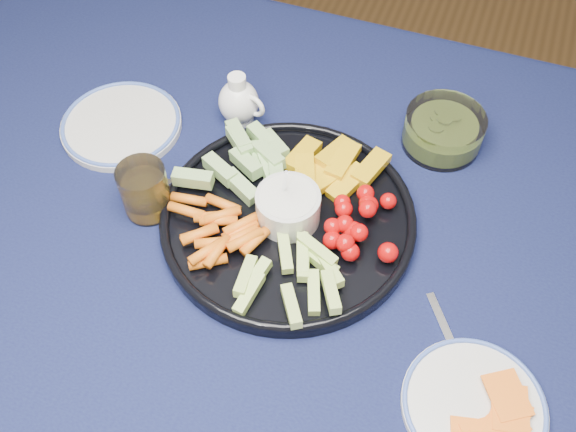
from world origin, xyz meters
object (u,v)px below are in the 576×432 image
(pickle_bowl, at_px, (443,132))
(juice_tumbler, at_px, (145,193))
(side_plate_extra, at_px, (121,124))
(dining_table, at_px, (322,264))
(crudite_platter, at_px, (287,214))
(creamer_pitcher, at_px, (239,102))
(cheese_plate, at_px, (475,405))

(pickle_bowl, bearing_deg, juice_tumbler, -143.47)
(side_plate_extra, bearing_deg, pickle_bowl, 16.51)
(dining_table, xyz_separation_m, crudite_platter, (-0.06, -0.00, 0.11))
(dining_table, xyz_separation_m, creamer_pitcher, (-0.22, 0.18, 0.13))
(crudite_platter, height_order, cheese_plate, crudite_platter)
(juice_tumbler, height_order, side_plate_extra, juice_tumbler)
(dining_table, height_order, crudite_platter, crudite_platter)
(creamer_pitcher, height_order, side_plate_extra, creamer_pitcher)
(cheese_plate, bearing_deg, pickle_bowl, 107.51)
(crudite_platter, bearing_deg, cheese_plate, -30.34)
(pickle_bowl, height_order, cheese_plate, pickle_bowl)
(creamer_pitcher, relative_size, pickle_bowl, 0.73)
(creamer_pitcher, distance_m, cheese_plate, 0.62)
(pickle_bowl, bearing_deg, dining_table, -116.99)
(dining_table, distance_m, side_plate_extra, 0.43)
(cheese_plate, relative_size, side_plate_extra, 0.89)
(dining_table, xyz_separation_m, juice_tumbler, (-0.28, -0.05, 0.13))
(dining_table, height_order, cheese_plate, cheese_plate)
(cheese_plate, distance_m, side_plate_extra, 0.73)
(dining_table, bearing_deg, pickle_bowl, 63.01)
(dining_table, xyz_separation_m, pickle_bowl, (0.13, 0.25, 0.12))
(pickle_bowl, bearing_deg, cheese_plate, -72.49)
(pickle_bowl, relative_size, side_plate_extra, 0.64)
(dining_table, height_order, juice_tumbler, juice_tumbler)
(creamer_pitcher, bearing_deg, dining_table, -40.23)
(pickle_bowl, distance_m, juice_tumbler, 0.51)
(pickle_bowl, bearing_deg, crudite_platter, -126.91)
(crudite_platter, relative_size, side_plate_extra, 1.89)
(pickle_bowl, bearing_deg, creamer_pitcher, -169.14)
(crudite_platter, distance_m, creamer_pitcher, 0.24)
(dining_table, bearing_deg, cheese_plate, -35.92)
(creamer_pitcher, xyz_separation_m, pickle_bowl, (0.35, 0.07, -0.01))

